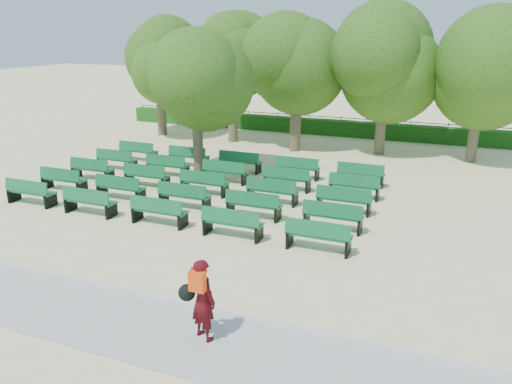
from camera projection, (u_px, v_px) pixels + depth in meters
ground at (224, 208)px, 17.62m from camera, size 120.00×120.00×0.00m
paving at (82, 312)px, 11.08m from camera, size 30.00×2.20×0.06m
curb at (114, 288)px, 12.09m from camera, size 30.00×0.12×0.10m
hedge at (323, 127)px, 29.85m from camera, size 26.00×0.70×0.90m
fence at (324, 133)px, 30.35m from camera, size 26.00×0.10×1.02m
tree_line at (304, 148)px, 26.46m from camera, size 21.80×6.80×7.04m
bench_array at (206, 191)px, 19.12m from camera, size 1.88×0.61×1.18m
tree_among at (196, 82)px, 20.19m from camera, size 3.95×3.95×5.77m
person at (201, 298)px, 9.86m from camera, size 0.87×0.63×1.74m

